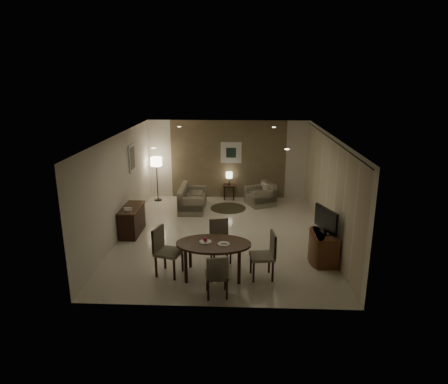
{
  "coord_description": "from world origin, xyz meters",
  "views": [
    {
      "loc": [
        0.45,
        -10.04,
        4.18
      ],
      "look_at": [
        0.0,
        0.2,
        1.15
      ],
      "focal_mm": 32.0,
      "sensor_mm": 36.0,
      "label": 1
    }
  ],
  "objects_px": {
    "chair_near": "(217,274)",
    "armchair": "(260,194)",
    "dining_table": "(214,259)",
    "sofa": "(192,198)",
    "side_table": "(229,192)",
    "chair_left": "(169,252)",
    "console_desk": "(132,220)",
    "chair_right": "(262,256)",
    "chair_far": "(221,241)",
    "tv_cabinet": "(325,247)",
    "floor_lamp": "(157,179)"
  },
  "relations": [
    {
      "from": "side_table",
      "to": "dining_table",
      "type": "bearing_deg",
      "value": -91.64
    },
    {
      "from": "dining_table",
      "to": "side_table",
      "type": "relative_size",
      "value": 3.15
    },
    {
      "from": "console_desk",
      "to": "side_table",
      "type": "height_order",
      "value": "console_desk"
    },
    {
      "from": "chair_near",
      "to": "sofa",
      "type": "relative_size",
      "value": 0.57
    },
    {
      "from": "chair_near",
      "to": "chair_right",
      "type": "distance_m",
      "value": 1.18
    },
    {
      "from": "dining_table",
      "to": "tv_cabinet",
      "type": "bearing_deg",
      "value": 17.14
    },
    {
      "from": "chair_far",
      "to": "dining_table",
      "type": "bearing_deg",
      "value": -113.11
    },
    {
      "from": "chair_near",
      "to": "armchair",
      "type": "distance_m",
      "value": 5.83
    },
    {
      "from": "chair_far",
      "to": "chair_left",
      "type": "bearing_deg",
      "value": -160.44
    },
    {
      "from": "chair_right",
      "to": "armchair",
      "type": "xyz_separation_m",
      "value": [
        0.18,
        4.97,
        -0.13
      ]
    },
    {
      "from": "floor_lamp",
      "to": "chair_near",
      "type": "bearing_deg",
      "value": -68.35
    },
    {
      "from": "sofa",
      "to": "dining_table",
      "type": "bearing_deg",
      "value": -168.39
    },
    {
      "from": "side_table",
      "to": "chair_far",
      "type": "bearing_deg",
      "value": -90.51
    },
    {
      "from": "console_desk",
      "to": "side_table",
      "type": "bearing_deg",
      "value": 52.06
    },
    {
      "from": "dining_table",
      "to": "floor_lamp",
      "type": "relative_size",
      "value": 1.06
    },
    {
      "from": "chair_near",
      "to": "side_table",
      "type": "distance_m",
      "value": 6.34
    },
    {
      "from": "sofa",
      "to": "floor_lamp",
      "type": "distance_m",
      "value": 1.61
    },
    {
      "from": "dining_table",
      "to": "chair_left",
      "type": "bearing_deg",
      "value": 179.71
    },
    {
      "from": "chair_right",
      "to": "console_desk",
      "type": "bearing_deg",
      "value": -131.31
    },
    {
      "from": "tv_cabinet",
      "to": "chair_left",
      "type": "bearing_deg",
      "value": -167.49
    },
    {
      "from": "chair_left",
      "to": "chair_right",
      "type": "relative_size",
      "value": 1.05
    },
    {
      "from": "chair_near",
      "to": "chair_right",
      "type": "bearing_deg",
      "value": -148.73
    },
    {
      "from": "side_table",
      "to": "chair_right",
      "type": "bearing_deg",
      "value": -81.15
    },
    {
      "from": "console_desk",
      "to": "sofa",
      "type": "xyz_separation_m",
      "value": [
        1.39,
        2.13,
        -0.01
      ]
    },
    {
      "from": "chair_far",
      "to": "armchair",
      "type": "bearing_deg",
      "value": 61.45
    },
    {
      "from": "chair_near",
      "to": "sofa",
      "type": "distance_m",
      "value": 5.33
    },
    {
      "from": "dining_table",
      "to": "chair_far",
      "type": "bearing_deg",
      "value": 80.85
    },
    {
      "from": "tv_cabinet",
      "to": "chair_near",
      "type": "height_order",
      "value": "chair_near"
    },
    {
      "from": "console_desk",
      "to": "tv_cabinet",
      "type": "relative_size",
      "value": 1.33
    },
    {
      "from": "chair_far",
      "to": "chair_right",
      "type": "relative_size",
      "value": 0.95
    },
    {
      "from": "dining_table",
      "to": "sofa",
      "type": "relative_size",
      "value": 1.02
    },
    {
      "from": "tv_cabinet",
      "to": "armchair",
      "type": "relative_size",
      "value": 1.08
    },
    {
      "from": "dining_table",
      "to": "side_table",
      "type": "distance_m",
      "value": 5.53
    },
    {
      "from": "tv_cabinet",
      "to": "dining_table",
      "type": "xyz_separation_m",
      "value": [
        -2.51,
        -0.78,
        0.02
      ]
    },
    {
      "from": "console_desk",
      "to": "chair_near",
      "type": "relative_size",
      "value": 1.34
    },
    {
      "from": "chair_left",
      "to": "armchair",
      "type": "xyz_separation_m",
      "value": [
        2.17,
        4.92,
        -0.16
      ]
    },
    {
      "from": "console_desk",
      "to": "dining_table",
      "type": "bearing_deg",
      "value": -43.76
    },
    {
      "from": "chair_far",
      "to": "side_table",
      "type": "distance_m",
      "value": 4.81
    },
    {
      "from": "chair_right",
      "to": "armchair",
      "type": "height_order",
      "value": "chair_right"
    },
    {
      "from": "console_desk",
      "to": "dining_table",
      "type": "height_order",
      "value": "same"
    },
    {
      "from": "chair_right",
      "to": "sofa",
      "type": "xyz_separation_m",
      "value": [
        -2.01,
        4.45,
        -0.13
      ]
    },
    {
      "from": "console_desk",
      "to": "armchair",
      "type": "relative_size",
      "value": 1.43
    },
    {
      "from": "chair_far",
      "to": "chair_right",
      "type": "bearing_deg",
      "value": -54.05
    },
    {
      "from": "armchair",
      "to": "side_table",
      "type": "bearing_deg",
      "value": -143.31
    },
    {
      "from": "chair_left",
      "to": "chair_far",
      "type": "bearing_deg",
      "value": -40.85
    },
    {
      "from": "tv_cabinet",
      "to": "chair_near",
      "type": "xyz_separation_m",
      "value": [
        -2.4,
        -1.58,
        0.1
      ]
    },
    {
      "from": "dining_table",
      "to": "chair_near",
      "type": "distance_m",
      "value": 0.82
    },
    {
      "from": "sofa",
      "to": "chair_far",
      "type": "bearing_deg",
      "value": -164.38
    },
    {
      "from": "dining_table",
      "to": "chair_right",
      "type": "relative_size",
      "value": 1.59
    },
    {
      "from": "tv_cabinet",
      "to": "side_table",
      "type": "xyz_separation_m",
      "value": [
        -2.36,
        4.75,
        -0.1
      ]
    }
  ]
}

